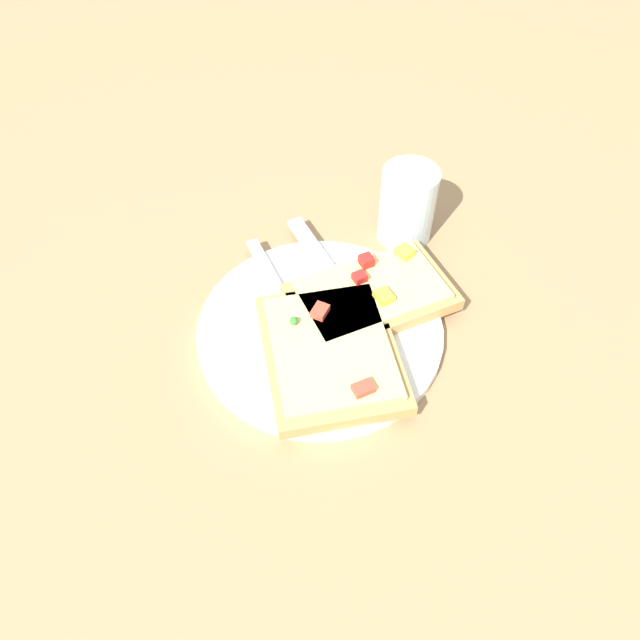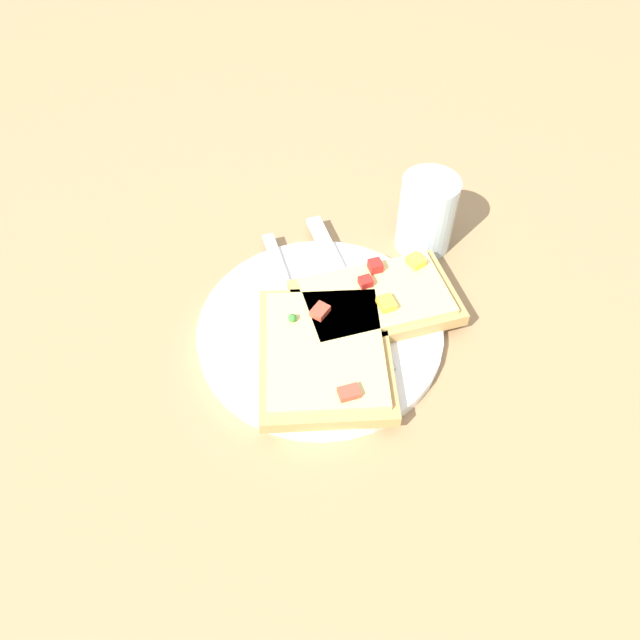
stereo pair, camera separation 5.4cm
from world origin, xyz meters
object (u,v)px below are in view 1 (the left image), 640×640
(plate, at_px, (320,330))
(pizza_slice_main, at_px, (331,352))
(knife, at_px, (331,274))
(drinking_glass, at_px, (407,205))
(fork, at_px, (290,312))
(pizza_slice_corner, at_px, (372,295))

(plate, xyz_separation_m, pizza_slice_main, (0.03, -0.03, 0.02))
(plate, relative_size, knife, 1.33)
(knife, height_order, drinking_glass, drinking_glass)
(plate, distance_m, drinking_glass, 0.18)
(pizza_slice_main, height_order, drinking_glass, drinking_glass)
(fork, height_order, drinking_glass, drinking_glass)
(pizza_slice_main, xyz_separation_m, drinking_glass, (0.00, 0.20, 0.02))
(fork, relative_size, knife, 0.89)
(pizza_slice_main, relative_size, pizza_slice_corner, 1.07)
(plate, xyz_separation_m, drinking_glass, (0.03, 0.17, 0.04))
(knife, distance_m, pizza_slice_main, 0.11)
(knife, bearing_deg, fork, -65.30)
(fork, height_order, pizza_slice_main, pizza_slice_main)
(pizza_slice_corner, bearing_deg, drinking_glass, -135.61)
(knife, relative_size, drinking_glass, 2.11)
(pizza_slice_main, bearing_deg, drinking_glass, -36.25)
(fork, distance_m, knife, 0.07)
(knife, height_order, pizza_slice_main, pizza_slice_main)
(pizza_slice_corner, bearing_deg, knife, -65.57)
(pizza_slice_main, xyz_separation_m, pizza_slice_corner, (0.01, 0.08, 0.00))
(fork, relative_size, drinking_glass, 1.88)
(plate, xyz_separation_m, pizza_slice_corner, (0.03, 0.05, 0.02))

